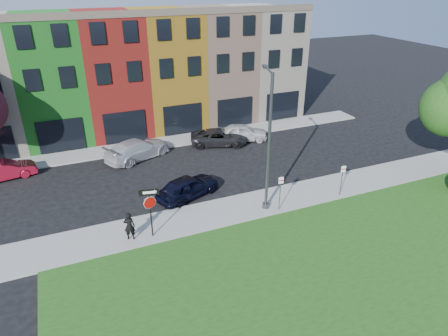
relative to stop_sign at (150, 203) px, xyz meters
name	(u,v)px	position (x,y,z in m)	size (l,w,h in m)	color
ground	(272,234)	(6.17, -2.23, -2.18)	(120.00, 120.00, 0.00)	black
sidewalk_near	(277,200)	(8.17, 0.77, -2.12)	(40.00, 3.00, 0.12)	gray
sidewalk_far	(154,144)	(3.17, 12.77, -2.12)	(40.00, 2.40, 0.12)	gray
rowhouse_block	(138,70)	(3.67, 18.96, 2.80)	(30.00, 10.12, 10.00)	#BCB39C
stop_sign	(150,203)	(0.00, 0.00, 0.00)	(1.04, 0.26, 2.90)	black
man	(130,226)	(-1.15, 0.19, -1.25)	(0.69, 0.57, 1.63)	black
sedan_near	(188,187)	(3.16, 3.45, -1.45)	(4.67, 3.24, 1.48)	black
parked_car_red	(5,170)	(-7.79, 10.81, -1.53)	(4.16, 2.03, 1.31)	maroon
parked_car_silver	(138,149)	(1.45, 10.63, -1.41)	(5.75, 4.21, 1.55)	#ADAEB2
parked_car_dark	(219,137)	(8.31, 10.68, -1.52)	(5.21, 3.63, 1.32)	black
parked_car_white	(242,132)	(10.49, 10.82, -1.46)	(4.59, 3.02, 1.45)	silver
street_lamp	(268,143)	(7.11, 0.37, 2.10)	(1.04, 2.50, 8.25)	#484B4D
parking_sign_a	(280,189)	(7.69, -0.34, -0.62)	(0.32, 0.10, 2.33)	#484B4D
parking_sign_b	(342,176)	(12.18, -0.34, -0.70)	(0.32, 0.10, 2.19)	#484B4D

